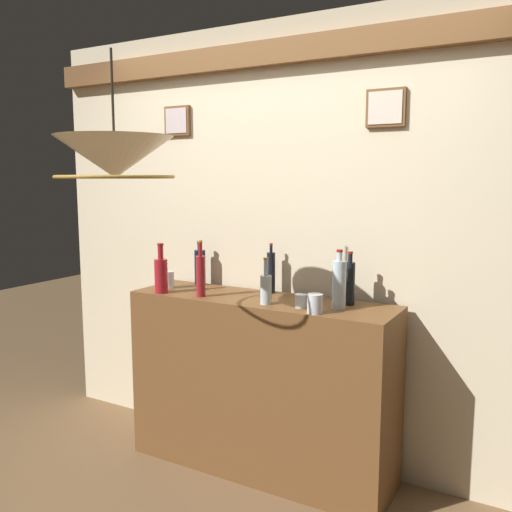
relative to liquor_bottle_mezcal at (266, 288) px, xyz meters
name	(u,v)px	position (x,y,z in m)	size (l,w,h in m)	color
panelled_rear_partition	(284,232)	(-0.09, 0.40, 0.26)	(3.43, 0.15, 2.61)	beige
bar_shelf_unit	(260,385)	(-0.09, 0.11, -0.60)	(1.56, 0.44, 1.02)	brown
liquor_bottle_mezcal	(266,288)	(0.00, 0.00, 0.00)	(0.06, 0.06, 0.26)	silver
liquor_bottle_scotch	(161,274)	(-0.68, -0.05, 0.02)	(0.08, 0.08, 0.30)	#A81C26
liquor_bottle_tequila	(201,274)	(-0.42, -0.02, 0.04)	(0.05, 0.05, 0.33)	maroon
liquor_bottle_bourbon	(200,266)	(-0.63, 0.28, 0.03)	(0.07, 0.07, 0.28)	black
liquor_bottle_rum	(339,284)	(0.38, 0.10, 0.04)	(0.07, 0.07, 0.31)	silver
liquor_bottle_brandy	(350,282)	(0.40, 0.21, 0.03)	(0.06, 0.06, 0.29)	black
liquor_bottle_gin	(271,272)	(-0.12, 0.28, 0.04)	(0.05, 0.05, 0.30)	black
glass_tumbler_rocks	(315,304)	(0.31, -0.06, -0.04)	(0.08, 0.08, 0.10)	silver
glass_tumbler_highball	(168,280)	(-0.74, 0.09, -0.04)	(0.08, 0.08, 0.11)	silver
glass_tumbler_shot	(301,301)	(0.20, 0.02, -0.05)	(0.07, 0.07, 0.07)	silver
pendant_lamp	(115,159)	(-0.44, -0.65, 0.68)	(0.55, 0.55, 0.58)	#EFE5C6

